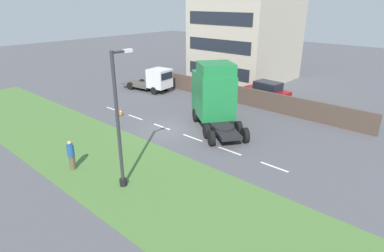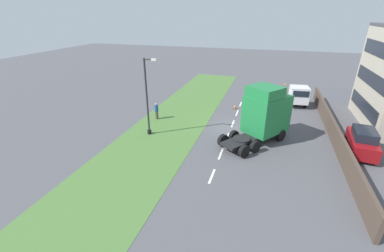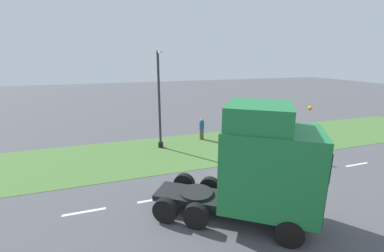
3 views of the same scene
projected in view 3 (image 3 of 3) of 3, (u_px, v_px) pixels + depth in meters
ground_plane at (257, 182)px, 13.93m from camera, size 120.00×120.00×0.00m
grass_verge at (213, 147)px, 19.41m from camera, size 7.00×44.00×0.01m
lane_markings at (245, 184)px, 13.71m from camera, size 0.16×17.80×0.00m
lorry_cab at (263, 166)px, 9.99m from camera, size 5.79×6.60×5.04m
lamp_post at (160, 106)px, 18.39m from camera, size 1.31×0.38×6.99m
pedestrian at (202, 129)px, 20.94m from camera, size 0.39×0.39×1.78m
traffic_cone_lead at (328, 161)px, 15.98m from camera, size 0.36×0.36×0.58m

